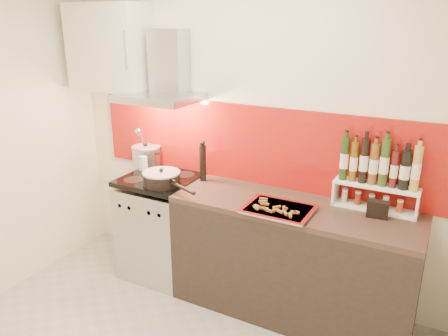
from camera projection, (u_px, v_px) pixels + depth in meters
The scene contains 13 objects.
back_wall at pixel (250, 134), 3.51m from camera, with size 3.40×0.02×2.60m, color silver.
backsplash at pixel (255, 145), 3.50m from camera, with size 3.00×0.02×0.64m, color #9F0814.
range_stove at pixel (162, 227), 3.85m from camera, with size 0.60×0.60×0.91m.
counter at pixel (291, 260), 3.31m from camera, with size 1.80×0.60×0.90m.
range_hood at pixel (165, 76), 3.54m from camera, with size 0.62×0.50×0.61m.
upper_cabinet at pixel (110, 48), 3.71m from camera, with size 0.70×0.35×0.72m, color silver.
stock_pot at pixel (147, 156), 3.95m from camera, with size 0.26×0.26×0.22m.
saute_pan at pixel (162, 178), 3.51m from camera, with size 0.57×0.33×0.14m.
utensil_jar at pixel (143, 158), 3.84m from camera, with size 0.08×0.13×0.40m.
pepper_mill at pixel (203, 161), 3.60m from camera, with size 0.05×0.05×0.34m.
step_shelf at pixel (378, 176), 3.02m from camera, with size 0.58×0.16×0.52m.
caddy_box at pixel (378, 209), 2.95m from camera, with size 0.14×0.06×0.12m, color black.
baking_tray at pixel (278, 209), 3.06m from camera, with size 0.48×0.37×0.03m.
Camera 1 is at (1.43, -1.70, 2.18)m, focal length 35.00 mm.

